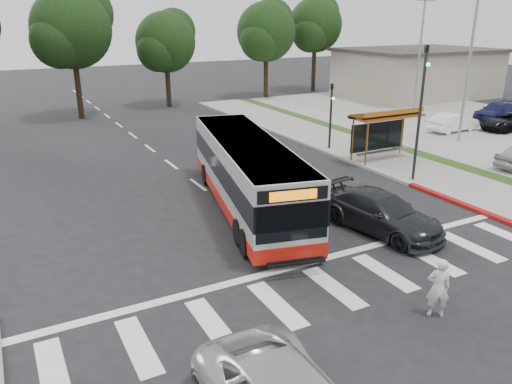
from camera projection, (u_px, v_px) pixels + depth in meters
ground at (256, 229)px, 19.23m from camera, size 140.00×140.00×0.00m
sidewalk_east at (352, 148)px, 30.74m from camera, size 4.00×40.00×0.12m
curb_east at (326, 152)px, 29.84m from camera, size 0.30×40.00×0.15m
curb_east_red at (461, 204)px, 21.53m from camera, size 0.32×6.00×0.15m
parking_lot at (462, 124)px, 37.72m from camera, size 18.00×36.00×0.10m
commercial_building at (416, 74)px, 50.09m from camera, size 14.00×10.00×4.40m
building_roof_cap at (419, 50)px, 49.30m from camera, size 14.60×10.60×0.30m
crosswalk_ladder at (334, 287)px, 15.06m from camera, size 18.00×2.60×0.01m
bus_shelter at (385, 120)px, 27.47m from camera, size 4.20×1.60×2.86m
traffic_signal_ne_tall at (421, 103)px, 23.43m from camera, size 0.18×0.37×6.50m
traffic_signal_ne_short at (331, 109)px, 29.72m from camera, size 0.18×0.37×4.00m
lot_light_front at (471, 48)px, 30.22m from camera, size 1.90×0.35×9.01m
lot_light_mid at (421, 39)px, 41.20m from camera, size 1.90×0.35×9.01m
tree_ne_a at (266, 31)px, 47.56m from camera, size 6.16×5.74×9.30m
tree_ne_b at (316, 24)px, 52.15m from camera, size 6.16×5.74×10.02m
tree_north_a at (72, 27)px, 37.75m from camera, size 6.60×6.15×10.17m
tree_north_b at (166, 41)px, 43.37m from camera, size 5.72×5.33×8.43m
transit_bus at (248, 175)px, 20.78m from camera, size 4.98×11.70×2.95m
pedestrian at (438, 288)px, 13.39m from camera, size 0.75×0.69×1.72m
dark_sedan at (381, 213)px, 18.82m from camera, size 2.87×5.34×1.47m
parked_car_1 at (453, 122)px, 34.73m from camera, size 3.95×1.50×1.29m
parked_car_2 at (509, 121)px, 35.16m from camera, size 4.52×2.28×1.23m
parked_car_3 at (496, 111)px, 38.85m from camera, size 4.57×2.32×1.27m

